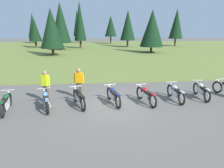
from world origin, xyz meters
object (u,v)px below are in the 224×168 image
(rider_checking_bike, at_px, (79,81))
(motorcycle_navy, at_px, (113,95))
(motorcycle_british_green, at_px, (6,102))
(motorcycle_silver, at_px, (175,92))
(motorcycle_red, at_px, (146,95))
(motorcycle_sky_blue, at_px, (46,100))
(rider_near_row_end, at_px, (45,84))
(motorcycle_black, at_px, (79,98))
(motorcycle_cream, at_px, (201,90))

(rider_checking_bike, bearing_deg, motorcycle_navy, -30.41)
(motorcycle_british_green, distance_m, motorcycle_silver, 8.42)
(motorcycle_red, bearing_deg, motorcycle_sky_blue, -175.81)
(motorcycle_navy, height_order, rider_checking_bike, rider_checking_bike)
(motorcycle_british_green, bearing_deg, motorcycle_red, 4.54)
(motorcycle_navy, height_order, rider_near_row_end, rider_near_row_end)
(motorcycle_black, bearing_deg, motorcycle_red, 2.14)
(motorcycle_silver, xyz_separation_m, rider_near_row_end, (-6.81, 0.35, 0.51))
(rider_checking_bike, bearing_deg, rider_near_row_end, -164.40)
(rider_near_row_end, bearing_deg, motorcycle_british_green, -143.06)
(motorcycle_black, xyz_separation_m, motorcycle_red, (3.39, 0.13, 0.00))
(motorcycle_navy, height_order, motorcycle_cream, same)
(motorcycle_british_green, height_order, motorcycle_sky_blue, same)
(motorcycle_british_green, distance_m, motorcycle_cream, 10.00)
(motorcycle_sky_blue, distance_m, motorcycle_cream, 8.24)
(motorcycle_red, xyz_separation_m, rider_checking_bike, (-3.45, 1.11, 0.51))
(motorcycle_sky_blue, xyz_separation_m, motorcycle_black, (1.55, 0.24, 0.00))
(motorcycle_black, relative_size, rider_checking_bike, 1.21)
(motorcycle_navy, bearing_deg, motorcycle_cream, 5.65)
(motorcycle_black, xyz_separation_m, rider_checking_bike, (-0.06, 1.24, 0.51))
(motorcycle_british_green, height_order, motorcycle_cream, same)
(motorcycle_british_green, xyz_separation_m, motorcycle_silver, (8.38, 0.82, 0.00))
(motorcycle_silver, bearing_deg, rider_near_row_end, 177.03)
(motorcycle_red, xyz_separation_m, rider_near_row_end, (-5.14, 0.64, 0.51))
(motorcycle_sky_blue, xyz_separation_m, motorcycle_red, (4.94, 0.36, 0.00))
(motorcycle_cream, bearing_deg, motorcycle_sky_blue, -173.63)
(motorcycle_navy, distance_m, rider_checking_bike, 2.13)
(motorcycle_black, xyz_separation_m, motorcycle_silver, (5.06, 0.42, 0.00))
(motorcycle_black, bearing_deg, motorcycle_cream, 5.84)
(motorcycle_british_green, bearing_deg, rider_checking_bike, 26.88)
(motorcycle_sky_blue, relative_size, rider_checking_bike, 1.22)
(rider_checking_bike, xyz_separation_m, rider_near_row_end, (-1.68, -0.47, 0.00))
(motorcycle_silver, xyz_separation_m, motorcycle_cream, (1.57, 0.26, 0.00))
(motorcycle_navy, bearing_deg, motorcycle_sky_blue, -172.55)
(motorcycle_red, height_order, motorcycle_silver, same)
(motorcycle_cream, bearing_deg, rider_checking_bike, 175.21)
(motorcycle_sky_blue, height_order, motorcycle_navy, same)
(motorcycle_british_green, bearing_deg, motorcycle_sky_blue, 5.52)
(motorcycle_navy, bearing_deg, motorcycle_black, -173.61)
(rider_near_row_end, bearing_deg, motorcycle_red, -7.15)
(motorcycle_british_green, xyz_separation_m, rider_near_row_end, (1.56, 1.18, 0.51))
(motorcycle_black, relative_size, motorcycle_silver, 0.96)
(motorcycle_navy, bearing_deg, motorcycle_silver, 3.85)
(motorcycle_navy, bearing_deg, rider_checking_bike, 149.59)
(motorcycle_british_green, distance_m, motorcycle_sky_blue, 1.77)
(motorcycle_sky_blue, relative_size, motorcycle_cream, 0.97)
(motorcycle_cream, height_order, rider_checking_bike, rider_checking_bike)
(motorcycle_red, distance_m, rider_checking_bike, 3.66)
(motorcycle_red, xyz_separation_m, motorcycle_silver, (1.68, 0.29, 0.00))
(motorcycle_red, bearing_deg, motorcycle_navy, 177.73)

